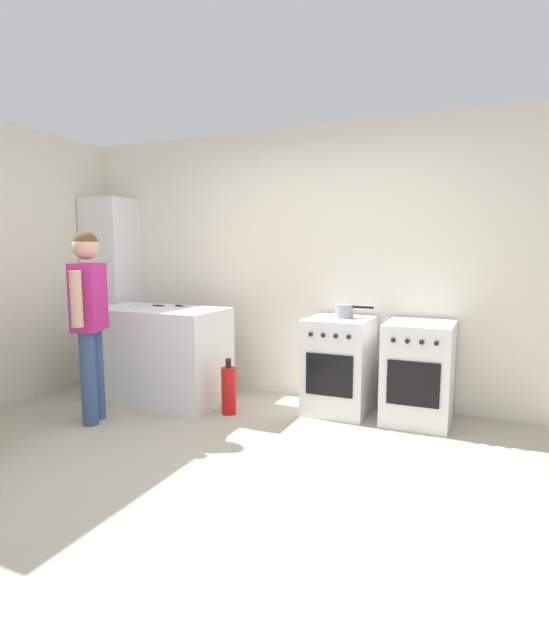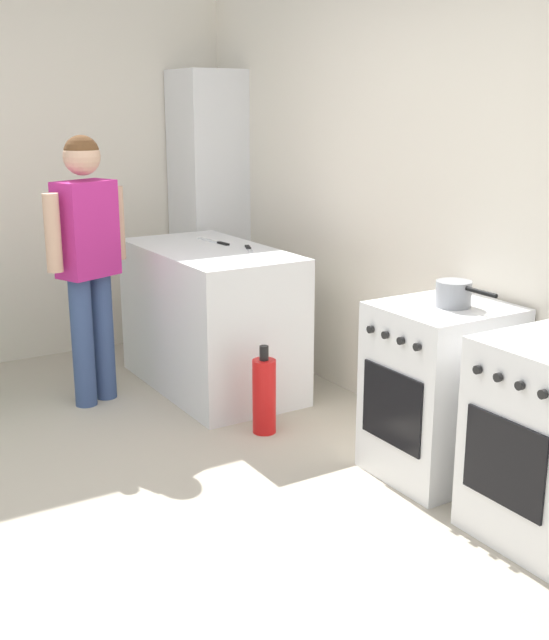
% 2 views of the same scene
% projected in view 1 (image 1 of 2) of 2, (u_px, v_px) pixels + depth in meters
% --- Properties ---
extents(ground_plane, '(8.00, 8.00, 0.00)m').
position_uv_depth(ground_plane, '(217.00, 474.00, 3.24)').
color(ground_plane, '#ADA38E').
extents(back_wall, '(6.00, 0.10, 2.60)m').
position_uv_depth(back_wall, '(317.00, 265.00, 4.83)').
color(back_wall, silver).
rests_on(back_wall, ground).
extents(counter_unit, '(1.30, 0.70, 0.90)m').
position_uv_depth(counter_unit, '(158.00, 354.00, 4.80)').
color(counter_unit, silver).
rests_on(counter_unit, ground).
extents(oven_left, '(0.55, 0.62, 0.85)m').
position_uv_depth(oven_left, '(339.00, 365.00, 4.47)').
color(oven_left, white).
rests_on(oven_left, ground).
extents(oven_right, '(0.55, 0.62, 0.85)m').
position_uv_depth(oven_right, '(418.00, 372.00, 4.20)').
color(oven_right, white).
rests_on(oven_right, ground).
extents(pot, '(0.35, 0.17, 0.12)m').
position_uv_depth(pot, '(344.00, 311.00, 4.41)').
color(pot, gray).
rests_on(pot, oven_left).
extents(knife_paring, '(0.20, 0.10, 0.01)m').
position_uv_depth(knife_paring, '(181.00, 306.00, 4.86)').
color(knife_paring, silver).
rests_on(knife_paring, counter_unit).
extents(knife_bread, '(0.35, 0.06, 0.01)m').
position_uv_depth(knife_bread, '(149.00, 305.00, 4.93)').
color(knife_bread, silver).
rests_on(knife_bread, counter_unit).
extents(person, '(0.31, 0.53, 1.60)m').
position_uv_depth(person, '(89.00, 311.00, 4.12)').
color(person, '#384C7A').
rests_on(person, ground).
extents(fire_extinguisher, '(0.13, 0.13, 0.50)m').
position_uv_depth(fire_extinguisher, '(229.00, 390.00, 4.41)').
color(fire_extinguisher, red).
rests_on(fire_extinguisher, ground).
extents(larder_cabinet, '(0.48, 0.44, 2.00)m').
position_uv_depth(larder_cabinet, '(112.00, 291.00, 5.54)').
color(larder_cabinet, silver).
rests_on(larder_cabinet, ground).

